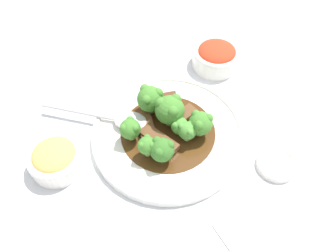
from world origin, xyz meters
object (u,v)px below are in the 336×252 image
object	(u,v)px
broccoli_floret_7	(162,150)
serving_spoon	(123,120)
beef_strip_1	(171,106)
broccoli_floret_1	(150,99)
side_bowl_appetizer	(55,158)
side_bowl_kimchi	(216,56)
main_plate	(168,133)
broccoli_floret_0	(180,126)
broccoli_floret_3	(147,145)
sauce_dish	(276,164)
broccoli_floret_2	(170,110)
broccoli_floret_4	(201,123)
broccoli_floret_5	(187,130)
beef_strip_2	(184,115)
beef_strip_0	(160,141)
beef_strip_3	(147,127)
broccoli_floret_6	(130,129)

from	to	relation	value
broccoli_floret_7	serving_spoon	distance (m)	0.11
beef_strip_1	broccoli_floret_1	world-z (taller)	broccoli_floret_1
side_bowl_appetizer	side_bowl_kimchi	bearing A→B (deg)	-168.07
main_plate	broccoli_floret_1	xyz separation A→B (m)	(0.01, -0.06, 0.04)
broccoli_floret_1	side_bowl_kimchi	world-z (taller)	broccoli_floret_1
broccoli_floret_1	side_bowl_kimchi	bearing A→B (deg)	-162.07
broccoli_floret_1	broccoli_floret_0	bearing A→B (deg)	106.34
main_plate	beef_strip_1	world-z (taller)	beef_strip_1
broccoli_floret_1	side_bowl_appetizer	size ratio (longest dim) A/B	0.62
main_plate	side_bowl_kimchi	xyz separation A→B (m)	(-0.19, -0.13, 0.02)
broccoli_floret_3	sauce_dish	bearing A→B (deg)	147.57
broccoli_floret_2	broccoli_floret_4	bearing A→B (deg)	126.20
broccoli_floret_5	beef_strip_1	bearing A→B (deg)	-98.58
side_bowl_appetizer	broccoli_floret_4	bearing A→B (deg)	163.80
beef_strip_1	beef_strip_2	distance (m)	0.03
side_bowl_kimchi	side_bowl_appetizer	distance (m)	0.41
broccoli_floret_1	broccoli_floret_3	world-z (taller)	broccoli_floret_1
beef_strip_0	beef_strip_1	size ratio (longest dim) A/B	1.10
broccoli_floret_7	side_bowl_kimchi	world-z (taller)	broccoli_floret_7
main_plate	beef_strip_1	bearing A→B (deg)	-125.07
broccoli_floret_4	broccoli_floret_7	xyz separation A→B (m)	(0.09, 0.01, -0.00)
beef_strip_3	sauce_dish	xyz separation A→B (m)	(-0.17, 0.18, -0.02)
broccoli_floret_4	side_bowl_appetizer	distance (m)	0.27
broccoli_floret_1	main_plate	bearing A→B (deg)	95.09
broccoli_floret_1	broccoli_floret_7	xyz separation A→B (m)	(0.03, 0.11, -0.01)
broccoli_floret_7	side_bowl_kimchi	distance (m)	0.29
serving_spoon	sauce_dish	xyz separation A→B (m)	(-0.21, 0.22, -0.02)
beef_strip_3	broccoli_floret_1	distance (m)	0.06
broccoli_floret_0	broccoli_floret_2	world-z (taller)	broccoli_floret_2
broccoli_floret_5	broccoli_floret_3	bearing A→B (deg)	-3.82
side_bowl_appetizer	sauce_dish	size ratio (longest dim) A/B	1.34
broccoli_floret_0	broccoli_floret_5	xyz separation A→B (m)	(-0.00, 0.02, 0.00)
beef_strip_1	side_bowl_kimchi	bearing A→B (deg)	-154.31
broccoli_floret_0	broccoli_floret_1	xyz separation A→B (m)	(0.02, -0.08, 0.01)
broccoli_floret_2	side_bowl_kimchi	world-z (taller)	broccoli_floret_2
beef_strip_1	broccoli_floret_6	distance (m)	0.11
main_plate	beef_strip_2	world-z (taller)	beef_strip_2
broccoli_floret_5	side_bowl_appetizer	xyz separation A→B (m)	(0.23, -0.07, -0.02)
beef_strip_2	broccoli_floret_1	world-z (taller)	broccoli_floret_1
serving_spoon	beef_strip_2	bearing A→B (deg)	158.06
beef_strip_1	beef_strip_2	size ratio (longest dim) A/B	1.23
broccoli_floret_3	side_bowl_appetizer	xyz separation A→B (m)	(0.15, -0.07, -0.02)
main_plate	broccoli_floret_1	world-z (taller)	broccoli_floret_1
beef_strip_3	broccoli_floret_7	distance (m)	0.08
beef_strip_3	beef_strip_1	bearing A→B (deg)	-160.27
broccoli_floret_0	broccoli_floret_5	world-z (taller)	broccoli_floret_5
beef_strip_1	broccoli_floret_7	world-z (taller)	broccoli_floret_7
broccoli_floret_5	sauce_dish	distance (m)	0.17
broccoli_floret_0	side_bowl_kimchi	size ratio (longest dim) A/B	0.36
main_plate	broccoli_floret_3	xyz separation A→B (m)	(0.06, 0.03, 0.04)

